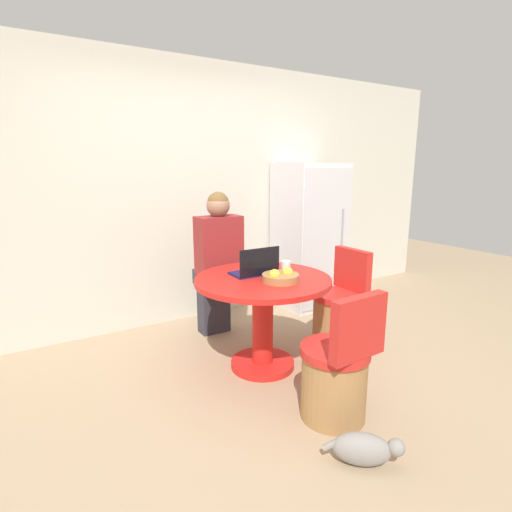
{
  "coord_description": "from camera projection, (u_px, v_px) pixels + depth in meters",
  "views": [
    {
      "loc": [
        -1.52,
        -2.16,
        1.57
      ],
      "look_at": [
        0.07,
        0.42,
        0.89
      ],
      "focal_mm": 28.0,
      "sensor_mm": 36.0,
      "label": 1
    }
  ],
  "objects": [
    {
      "name": "dining_table",
      "position": [
        263.0,
        305.0,
        3.1
      ],
      "size": [
        1.05,
        1.05,
        0.74
      ],
      "color": "red",
      "rests_on": "ground_plane"
    },
    {
      "name": "ground_plane",
      "position": [
        278.0,
        386.0,
        2.91
      ],
      "size": [
        12.0,
        12.0,
        0.0
      ],
      "primitive_type": "plane",
      "color": "#9E8466"
    },
    {
      "name": "laptop",
      "position": [
        256.0,
        269.0,
        3.11
      ],
      "size": [
        0.35,
        0.21,
        0.22
      ],
      "rotation": [
        0.0,
        0.0,
        3.14
      ],
      "color": "#141947",
      "rests_on": "dining_table"
    },
    {
      "name": "chair_right_side",
      "position": [
        338.0,
        313.0,
        3.57
      ],
      "size": [
        0.44,
        0.44,
        0.86
      ],
      "rotation": [
        0.0,
        0.0,
        -1.55
      ],
      "color": "#9E7042",
      "rests_on": "ground_plane"
    },
    {
      "name": "fruit_bowl",
      "position": [
        281.0,
        277.0,
        2.94
      ],
      "size": [
        0.27,
        0.27,
        0.1
      ],
      "color": "olive",
      "rests_on": "dining_table"
    },
    {
      "name": "coffee_cup",
      "position": [
        286.0,
        267.0,
        3.17
      ],
      "size": [
        0.08,
        0.08,
        0.1
      ],
      "color": "white",
      "rests_on": "dining_table"
    },
    {
      "name": "refrigerator",
      "position": [
        309.0,
        236.0,
        4.52
      ],
      "size": [
        0.67,
        0.63,
        1.61
      ],
      "color": "silver",
      "rests_on": "ground_plane"
    },
    {
      "name": "wall_back",
      "position": [
        185.0,
        194.0,
        4.02
      ],
      "size": [
        7.0,
        0.06,
        2.6
      ],
      "color": "beige",
      "rests_on": "ground_plane"
    },
    {
      "name": "chair_near_camera",
      "position": [
        336.0,
        376.0,
        2.49
      ],
      "size": [
        0.44,
        0.44,
        0.86
      ],
      "rotation": [
        0.0,
        0.0,
        -3.1
      ],
      "color": "#9E7042",
      "rests_on": "ground_plane"
    },
    {
      "name": "person_seated",
      "position": [
        217.0,
        258.0,
        3.66
      ],
      "size": [
        0.4,
        0.37,
        1.36
      ],
      "rotation": [
        0.0,
        0.0,
        3.14
      ],
      "color": "#2D2D38",
      "rests_on": "ground_plane"
    },
    {
      "name": "cat",
      "position": [
        364.0,
        449.0,
        2.13
      ],
      "size": [
        0.35,
        0.32,
        0.18
      ],
      "rotation": [
        0.0,
        0.0,
        5.57
      ],
      "color": "gray",
      "rests_on": "ground_plane"
    }
  ]
}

